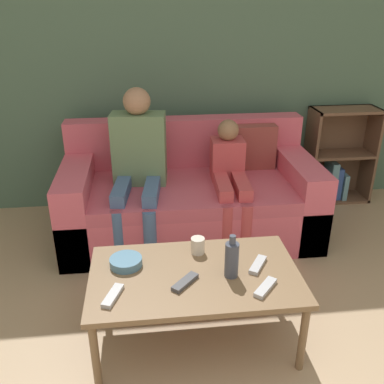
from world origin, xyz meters
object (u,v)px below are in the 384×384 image
object	(u,v)px
person_child	(230,176)
cup_near	(198,245)
snack_bowl	(126,262)
coffee_table	(195,279)
couch	(190,198)
tv_remote_2	(113,296)
bottle	(232,259)
tv_remote_1	(185,282)
tv_remote_0	(265,288)
bookshelf	(334,163)
person_adult	(138,158)
tv_remote_3	(258,265)

from	to	relation	value
person_child	cup_near	bearing A→B (deg)	-110.00
snack_bowl	cup_near	bearing A→B (deg)	11.51
person_child	snack_bowl	bearing A→B (deg)	-126.36
coffee_table	person_child	size ratio (longest dim) A/B	1.20
couch	person_child	distance (m)	0.40
tv_remote_2	bottle	bearing A→B (deg)	31.17
cup_near	tv_remote_1	bearing A→B (deg)	-109.77
snack_bowl	person_child	bearing A→B (deg)	51.18
tv_remote_0	bottle	distance (m)	0.22
coffee_table	cup_near	bearing A→B (deg)	78.26
bookshelf	tv_remote_1	distance (m)	2.34
tv_remote_1	snack_bowl	distance (m)	0.36
tv_remote_2	couch	bearing A→B (deg)	89.41
cup_near	tv_remote_2	xyz separation A→B (m)	(-0.46, -0.34, -0.04)
person_child	cup_near	distance (m)	0.92
coffee_table	bottle	size ratio (longest dim) A/B	4.60
person_adult	person_child	xyz separation A→B (m)	(0.67, -0.06, -0.15)
bookshelf	cup_near	world-z (taller)	bookshelf
tv_remote_0	snack_bowl	size ratio (longest dim) A/B	0.92
couch	person_adult	bearing A→B (deg)	-167.69
bookshelf	tv_remote_2	size ratio (longest dim) A/B	4.89
couch	cup_near	distance (m)	1.02
snack_bowl	bottle	size ratio (longest dim) A/B	0.73
person_adult	bottle	world-z (taller)	person_adult
couch	coffee_table	xyz separation A→B (m)	(-0.11, -1.20, 0.10)
person_child	snack_bowl	distance (m)	1.20
tv_remote_3	bottle	world-z (taller)	bottle
bookshelf	coffee_table	size ratio (longest dim) A/B	0.78
cup_near	tv_remote_1	world-z (taller)	cup_near
bookshelf	coffee_table	xyz separation A→B (m)	(-1.49, -1.66, 0.05)
coffee_table	couch	bearing A→B (deg)	84.58
coffee_table	person_adult	size ratio (longest dim) A/B	0.94
couch	person_adult	xyz separation A→B (m)	(-0.39, -0.09, 0.39)
bookshelf	tv_remote_1	bearing A→B (deg)	-131.66
tv_remote_3	snack_bowl	world-z (taller)	snack_bowl
person_child	tv_remote_1	distance (m)	1.22
coffee_table	tv_remote_0	world-z (taller)	tv_remote_0
couch	tv_remote_1	world-z (taller)	couch
person_child	tv_remote_0	size ratio (longest dim) A/B	5.71
coffee_table	tv_remote_0	size ratio (longest dim) A/B	6.87
tv_remote_2	bottle	xyz separation A→B (m)	(0.60, 0.11, 0.09)
tv_remote_2	snack_bowl	world-z (taller)	snack_bowl
person_child	bottle	bearing A→B (deg)	-98.41
tv_remote_2	tv_remote_3	world-z (taller)	same
coffee_table	person_child	bearing A→B (deg)	69.44
couch	snack_bowl	size ratio (longest dim) A/B	11.08
bookshelf	cup_near	distance (m)	2.07
person_adult	tv_remote_2	distance (m)	1.29
coffee_table	snack_bowl	bearing A→B (deg)	162.25
couch	tv_remote_3	distance (m)	1.21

